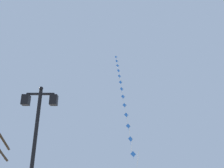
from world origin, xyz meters
name	(u,v)px	position (x,y,z in m)	size (l,w,h in m)	color
twin_lantern_lamp_post	(37,123)	(-2.18, 7.62, 3.30)	(1.36, 0.28, 4.75)	black
kite_train	(122,93)	(1.88, 25.27, 10.56)	(1.53, 16.87, 19.83)	brown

